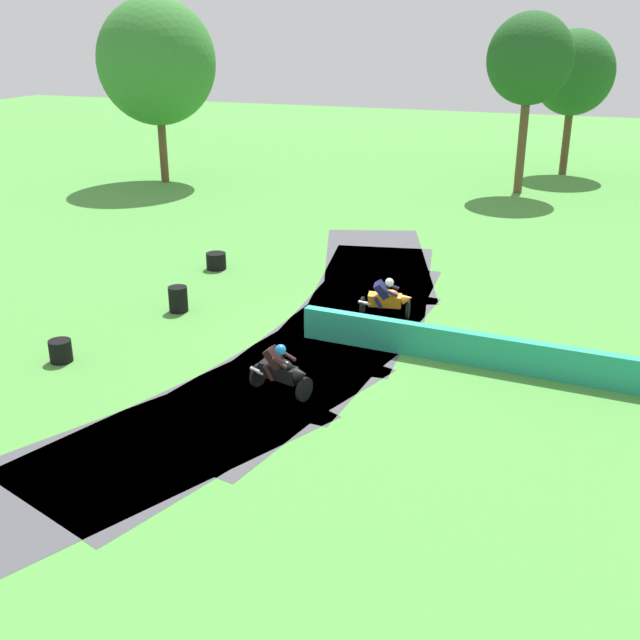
% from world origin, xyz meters
% --- Properties ---
extents(ground_plane, '(120.00, 120.00, 0.00)m').
position_xyz_m(ground_plane, '(0.00, 0.00, 0.00)').
color(ground_plane, '#4C933D').
extents(track_asphalt, '(8.06, 25.30, 0.01)m').
position_xyz_m(track_asphalt, '(-0.70, 0.04, 0.00)').
color(track_asphalt, '#47474C').
rests_on(track_asphalt, ground).
extents(safety_barrier, '(13.29, 1.12, 0.90)m').
position_xyz_m(safety_barrier, '(5.79, -0.36, 0.45)').
color(safety_barrier, '#239375').
rests_on(safety_barrier, ground).
extents(motorcycle_lead_black, '(1.70, 1.03, 1.43)m').
position_xyz_m(motorcycle_lead_black, '(-0.03, -3.63, 0.66)').
color(motorcycle_lead_black, black).
rests_on(motorcycle_lead_black, ground).
extents(motorcycle_chase_orange, '(1.69, 0.95, 1.43)m').
position_xyz_m(motorcycle_chase_orange, '(0.94, 2.22, 0.64)').
color(motorcycle_chase_orange, black).
rests_on(motorcycle_chase_orange, ground).
extents(tire_stack_near, '(0.60, 0.60, 0.60)m').
position_xyz_m(tire_stack_near, '(-6.30, -3.89, 0.30)').
color(tire_stack_near, black).
rests_on(tire_stack_near, ground).
extents(tire_stack_mid_a, '(0.59, 0.59, 0.80)m').
position_xyz_m(tire_stack_mid_a, '(-5.31, 0.52, 0.40)').
color(tire_stack_mid_a, black).
rests_on(tire_stack_mid_a, ground).
extents(tire_stack_mid_b, '(0.72, 0.72, 0.60)m').
position_xyz_m(tire_stack_mid_b, '(-6.27, 4.83, 0.30)').
color(tire_stack_mid_b, black).
rests_on(tire_stack_mid_b, ground).
extents(tree_far_left, '(4.51, 4.51, 8.11)m').
position_xyz_m(tree_far_left, '(4.18, 28.69, 5.71)').
color(tree_far_left, brown).
rests_on(tree_far_left, ground).
extents(tree_far_right, '(6.29, 6.29, 9.73)m').
position_xyz_m(tree_far_right, '(-16.60, 18.30, 6.42)').
color(tree_far_right, brown).
rests_on(tree_far_right, ground).
extents(tree_behind_barrier, '(4.27, 4.27, 8.95)m').
position_xyz_m(tree_behind_barrier, '(2.35, 22.33, 6.66)').
color(tree_behind_barrier, brown).
rests_on(tree_behind_barrier, ground).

